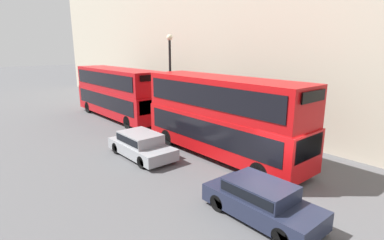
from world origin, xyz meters
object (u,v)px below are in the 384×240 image
Objects in this scene: bus_leading at (222,114)px; car_hatchback at (141,144)px; car_dark_sedan at (261,199)px; bus_second_in_queue at (117,91)px; pedestrian at (299,145)px.

bus_leading is 4.75m from car_hatchback.
bus_second_in_queue is at bearing 78.95° from car_dark_sedan.
car_dark_sedan is 2.29× the size of pedestrian.
pedestrian is (6.15, -5.90, 0.14)m from car_hatchback.
pedestrian is (6.15, 2.17, 0.14)m from car_dark_sedan.
pedestrian is (2.75, -3.05, -1.56)m from bus_leading.
car_dark_sedan is 0.97× the size of car_hatchback.
bus_leading is 2.39× the size of car_dark_sedan.
car_dark_sedan is at bearing -123.09° from bus_leading.
pedestrian is (2.75, -15.25, -1.46)m from bus_second_in_queue.
car_dark_sedan is at bearing -160.55° from pedestrian.
car_hatchback is at bearing 136.19° from pedestrian.
pedestrian is at bearing 19.45° from car_dark_sedan.
bus_leading reaches higher than bus_second_in_queue.
bus_second_in_queue is 17.82m from car_dark_sedan.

